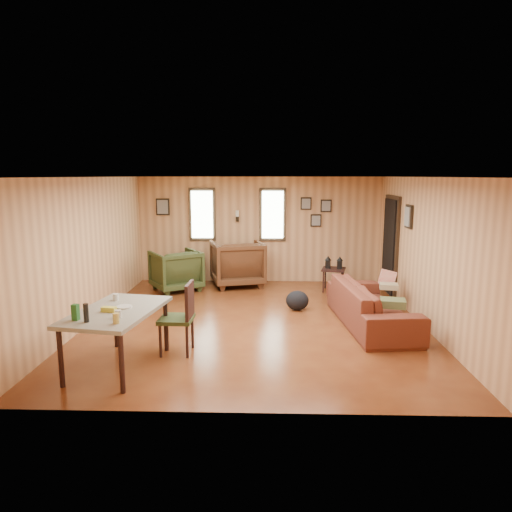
{
  "coord_description": "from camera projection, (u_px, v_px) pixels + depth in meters",
  "views": [
    {
      "loc": [
        0.23,
        -7.36,
        2.43
      ],
      "look_at": [
        0.0,
        0.4,
        1.05
      ],
      "focal_mm": 32.0,
      "sensor_mm": 36.0,
      "label": 1
    }
  ],
  "objects": [
    {
      "name": "room",
      "position": [
        266.0,
        248.0,
        7.73
      ],
      "size": [
        5.54,
        6.04,
        2.44
      ],
      "color": "brown",
      "rests_on": "ground"
    },
    {
      "name": "sofa",
      "position": [
        372.0,
        298.0,
        7.42
      ],
      "size": [
        0.92,
        2.41,
        0.92
      ],
      "primitive_type": "imported",
      "rotation": [
        0.0,
        0.0,
        1.67
      ],
      "color": "maroon",
      "rests_on": "ground"
    },
    {
      "name": "recliner_brown",
      "position": [
        237.0,
        261.0,
        10.09
      ],
      "size": [
        1.3,
        1.25,
        1.11
      ],
      "primitive_type": "imported",
      "rotation": [
        0.0,
        0.0,
        3.41
      ],
      "color": "#4C2B16",
      "rests_on": "ground"
    },
    {
      "name": "recliner_green",
      "position": [
        176.0,
        268.0,
        9.69
      ],
      "size": [
        1.25,
        1.23,
        0.95
      ],
      "primitive_type": "imported",
      "rotation": [
        0.0,
        0.0,
        -2.56
      ],
      "color": "#313B1B",
      "rests_on": "ground"
    },
    {
      "name": "end_table",
      "position": [
        194.0,
        266.0,
        10.43
      ],
      "size": [
        0.59,
        0.54,
        0.67
      ],
      "rotation": [
        0.0,
        0.0,
        0.13
      ],
      "color": "black",
      "rests_on": "ground"
    },
    {
      "name": "side_table",
      "position": [
        334.0,
        267.0,
        9.61
      ],
      "size": [
        0.56,
        0.56,
        0.75
      ],
      "rotation": [
        0.0,
        0.0,
        -0.23
      ],
      "color": "black",
      "rests_on": "ground"
    },
    {
      "name": "cooler",
      "position": [
        336.0,
        290.0,
        9.29
      ],
      "size": [
        0.34,
        0.26,
        0.23
      ],
      "rotation": [
        0.0,
        0.0,
        0.12
      ],
      "color": "maroon",
      "rests_on": "ground"
    },
    {
      "name": "backpack",
      "position": [
        297.0,
        301.0,
        8.29
      ],
      "size": [
        0.48,
        0.4,
        0.36
      ],
      "rotation": [
        0.0,
        0.0,
        -0.23
      ],
      "color": "black",
      "rests_on": "ground"
    },
    {
      "name": "sofa_pillows",
      "position": [
        390.0,
        292.0,
        7.66
      ],
      "size": [
        0.65,
        1.65,
        0.33
      ],
      "rotation": [
        0.0,
        0.0,
        -0.2
      ],
      "color": "#555D34",
      "rests_on": "sofa"
    },
    {
      "name": "dining_table",
      "position": [
        116.0,
        315.0,
        5.72
      ],
      "size": [
        1.13,
        1.62,
        0.98
      ],
      "rotation": [
        0.0,
        0.0,
        -0.16
      ],
      "color": "gray",
      "rests_on": "ground"
    },
    {
      "name": "dining_chair",
      "position": [
        182.0,
        314.0,
        6.23
      ],
      "size": [
        0.46,
        0.46,
        1.0
      ],
      "rotation": [
        0.0,
        0.0,
        -0.03
      ],
      "color": "#313B1B",
      "rests_on": "ground"
    }
  ]
}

